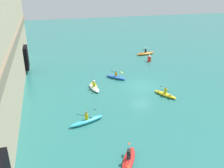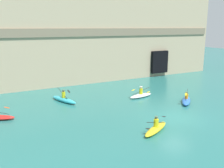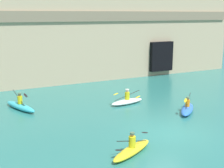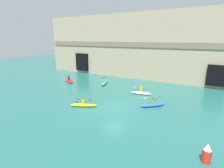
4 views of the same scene
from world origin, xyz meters
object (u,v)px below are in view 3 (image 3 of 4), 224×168
(kayak_yellow, at_px, (132,149))
(kayak_white, at_px, (127,101))
(kayak_cyan, at_px, (20,106))
(kayak_blue, at_px, (187,109))

(kayak_yellow, bearing_deg, kayak_white, 34.74)
(kayak_cyan, distance_m, kayak_white, 7.79)
(kayak_cyan, distance_m, kayak_blue, 11.75)
(kayak_blue, height_order, kayak_yellow, kayak_blue)
(kayak_cyan, height_order, kayak_blue, kayak_cyan)
(kayak_cyan, distance_m, kayak_yellow, 10.41)
(kayak_cyan, height_order, kayak_white, kayak_cyan)
(kayak_cyan, bearing_deg, kayak_yellow, 179.87)
(kayak_yellow, bearing_deg, kayak_cyan, 81.91)
(kayak_blue, xyz_separation_m, kayak_white, (-2.74, 3.60, 0.00))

